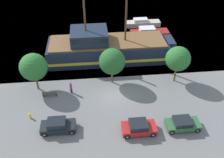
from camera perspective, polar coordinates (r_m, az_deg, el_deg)
name	(u,v)px	position (r m, az deg, el deg)	size (l,w,h in m)	color
ground_plane	(113,95)	(33.09, 0.33, -3.74)	(160.00, 160.00, 0.00)	slate
pirate_ship	(106,48)	(39.54, -1.33, 7.16)	(19.79, 5.88, 11.46)	#192338
moored_boat_dockside	(149,32)	(47.81, 8.46, 10.54)	(7.07, 2.37, 1.51)	maroon
moored_boat_outer	(142,23)	(51.16, 6.98, 12.57)	(6.78, 1.82, 1.55)	#B7B2A8
parked_car_curb_front	(139,127)	(28.27, 6.12, -10.92)	(3.82, 1.97, 1.45)	#B21E1E
parked_car_curb_mid	(183,124)	(29.65, 15.84, -9.81)	(3.82, 1.91, 1.31)	#2D5B38
parked_car_curb_rear	(58,126)	(28.89, -12.27, -10.39)	(3.89, 1.81, 1.52)	black
fire_hydrant	(30,116)	(31.33, -18.26, -7.95)	(0.42, 0.25, 0.76)	yellow
bench_promenade_east	(49,94)	(33.68, -14.10, -3.25)	(1.83, 0.45, 0.85)	#4C4742
pedestrian_walking_near	(71,88)	(33.40, -9.35, -1.96)	(0.32, 0.32, 1.69)	#232838
tree_row_east	(34,67)	(33.52, -17.50, 2.62)	(3.58, 3.58, 5.39)	brown
tree_row_mideast	(112,62)	(33.28, 0.03, 4.01)	(3.53, 3.53, 5.24)	brown
tree_row_midwest	(178,59)	(34.63, 14.85, 4.48)	(3.36, 3.36, 5.35)	brown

